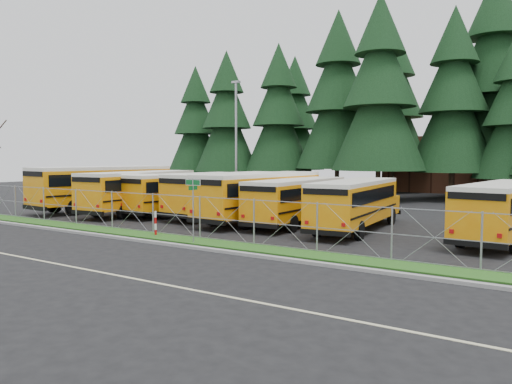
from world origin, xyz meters
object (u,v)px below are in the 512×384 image
Objects in this scene: bus_5 at (300,202)px; bus_0 at (108,188)px; bus_6 at (357,205)px; bus_3 at (231,195)px; bus_east at (506,212)px; light_standard at (236,137)px; street_sign at (193,197)px; bus_1 at (143,193)px; bus_2 at (189,194)px; bus_4 at (264,197)px; striped_bollard at (156,224)px.

bus_0 is at bearing -178.76° from bus_5.
bus_3 is at bearing 166.73° from bus_6.
bus_east is 24.18m from light_standard.
bus_1 is at bearing 145.87° from street_sign.
bus_3 is 3.78× the size of street_sign.
bus_6 is (14.95, 0.50, -0.11)m from bus_1.
bus_6 is (9.03, -1.34, -0.09)m from bus_3.
bus_2 is 10.56m from light_standard.
street_sign reaches higher than bus_6.
bus_4 is (9.09, 0.81, 0.02)m from bus_1.
light_standard is (-7.61, 17.21, 4.90)m from striped_bollard.
light_standard reaches higher than bus_4.
bus_0 is 1.09× the size of bus_4.
street_sign is 3.28m from striped_bollard.
striped_bollard is at bearing -45.82° from bus_1.
bus_east is (12.70, 0.24, -0.11)m from bus_4.
street_sign is at bearing -76.03° from bus_4.
street_sign is at bearing -11.76° from striped_bollard.
bus_0 is 1.17× the size of light_standard.
bus_2 is 1.02× the size of light_standard.
bus_6 is (12.09, -0.90, -0.05)m from bus_2.
striped_bollard is at bearing -24.63° from bus_0.
bus_1 is (3.66, -0.14, -0.15)m from bus_0.
bus_6 is at bearing 43.75° from striped_bollard.
bus_0 is 1.20× the size of bus_6.
street_sign reaches higher than bus_3.
bus_6 is at bearing 0.73° from bus_4.
bus_0 is 13.14m from striped_bollard.
bus_4 reaches higher than bus_2.
bus_3 is at bearing 168.54° from bus_5.
bus_1 is 3.82× the size of street_sign.
bus_1 is at bearing -157.77° from bus_3.
bus_1 is at bearing 139.46° from striped_bollard.
bus_0 is 9.73m from bus_3.
bus_3 is 1.06× the size of bus_east.
bus_5 is 3.52m from bus_6.
bus_3 reaches higher than bus_6.
street_sign is (4.58, -8.96, 0.64)m from bus_3.
bus_1 is at bearing 177.07° from bus_6.
street_sign is 2.34× the size of striped_bollard.
bus_5 is at bearing -4.92° from bus_3.
light_standard is at bearing 84.65° from bus_1.
bus_1 reaches higher than bus_2.
light_standard reaches higher than street_sign.
bus_3 is at bearing 117.09° from street_sign.
bus_5 is 3.48× the size of street_sign.
bus_2 is at bearing 16.84° from bus_0.
bus_6 is 8.85m from street_sign.
light_standard is (-5.91, 8.85, 4.11)m from bus_3.
bus_6 is (18.61, 0.36, -0.26)m from bus_0.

